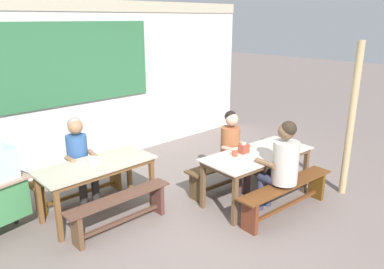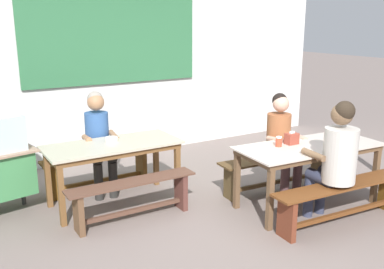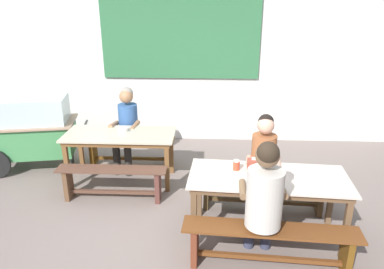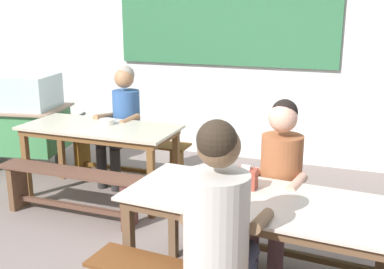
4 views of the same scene
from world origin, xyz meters
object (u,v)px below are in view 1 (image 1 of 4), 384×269
Objects in this scene: bench_far_back at (80,182)px; wooden_support_post at (351,121)px; bench_near_back at (230,170)px; bench_near_front at (286,194)px; condiment_jar at (235,152)px; dining_table_near at (258,158)px; person_right_near_table at (233,146)px; person_center_facing at (79,156)px; person_near_front at (282,162)px; dining_table_far at (97,169)px; tissue_box at (244,149)px; soup_bowl at (94,160)px; bench_far_front at (120,208)px.

wooden_support_post is at bearing -39.78° from bench_far_back.
bench_near_front is (-0.08, -1.09, -0.00)m from bench_near_back.
dining_table_near is at bearing -23.55° from condiment_jar.
wooden_support_post is at bearing -33.72° from dining_table_near.
person_center_facing is at bearing 147.41° from person_right_near_table.
bench_far_back is at bearing 133.83° from condiment_jar.
bench_near_front is 1.28× the size of person_near_front.
person_near_front is at bearing -97.66° from person_right_near_table.
condiment_jar is (-0.22, 0.63, 0.02)m from person_near_front.
condiment_jar is (-0.30, 0.69, 0.50)m from bench_near_front.
dining_table_far is at bearing 158.35° from person_right_near_table.
tissue_box reaches higher than bench_near_back.
bench_near_back is 1.30× the size of person_center_facing.
tissue_box reaches higher than condiment_jar.
person_right_near_table is at bearing -34.27° from bench_far_back.
dining_table_far is 0.94× the size of bench_near_back.
wooden_support_post reaches higher than person_near_front.
bench_near_back is 0.67m from tissue_box.
dining_table_far is at bearing 148.29° from tissue_box.
bench_near_back is at bearing 130.60° from wooden_support_post.
bench_near_back is 14.34× the size of condiment_jar.
person_center_facing reaches higher than condiment_jar.
dining_table_near is at bearing 146.28° from wooden_support_post.
dining_table_far reaches higher than bench_far_back.
person_center_facing is 8.55× the size of soup_bowl.
person_near_front is (1.79, -1.18, 0.49)m from bench_far_front.
person_near_front reaches higher than soup_bowl.
dining_table_far is at bearing 136.41° from bench_near_front.
person_right_near_table is 0.99× the size of person_center_facing.
bench_far_back is 1.14× the size of person_right_near_table.
person_center_facing reaches higher than bench_far_back.
condiment_jar is at bearing -19.15° from bench_far_front.
bench_far_back is 1.09m from bench_far_front.
dining_table_near is 0.66m from bench_near_back.
person_right_near_table reaches higher than bench_far_back.
condiment_jar reaches higher than dining_table_far.
bench_far_front is (-0.00, -0.54, -0.37)m from dining_table_far.
condiment_jar is 1.95m from soup_bowl.
dining_table_far is 1.92m from condiment_jar.
bench_near_back is at bearing 67.74° from person_right_near_table.
wooden_support_post is (1.18, -0.78, 0.49)m from dining_table_near.
bench_far_back is 0.66m from soup_bowl.
wooden_support_post reaches higher than dining_table_near.
bench_far_front is 1.95m from bench_near_back.
bench_near_front is 2.96m from person_center_facing.
wooden_support_post is (1.21, -0.24, 0.86)m from bench_near_front.
bench_far_back is (0.00, 0.54, -0.37)m from dining_table_far.
bench_near_back is at bearing 46.59° from condiment_jar.
condiment_jar reaches higher than bench_far_front.
bench_near_front is 14.91× the size of condiment_jar.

